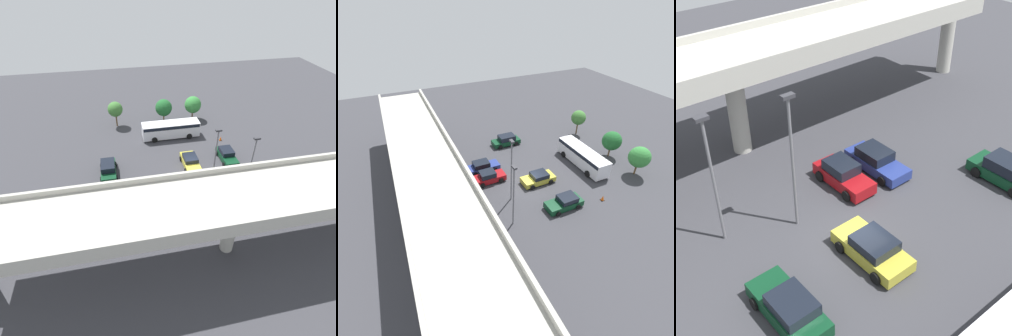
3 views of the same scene
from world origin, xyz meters
TOP-DOWN VIEW (x-y plane):
  - ground_plane at (0.00, 0.00)m, footprint 92.73×92.73m
  - highway_overpass at (0.00, 12.43)m, footprint 44.56×6.59m
  - parked_car_0 at (-5.54, -1.60)m, footprint 2.15×4.52m
  - parked_car_1 at (-0.06, -1.25)m, footprint 2.24×4.50m
  - parked_car_2 at (2.87, 4.69)m, footprint 2.01×4.30m
  - parked_car_3 at (5.63, 4.57)m, footprint 2.07×4.68m
  - parked_car_4 at (11.07, -1.67)m, footprint 2.20×4.59m
  - shuttle_bus at (1.01, -9.26)m, footprint 9.07×2.62m
  - lamp_post_near_aisle at (-1.54, 3.52)m, footprint 0.70×0.35m
  - lamp_post_mid_lot at (-5.33, 5.10)m, footprint 0.70×0.35m
  - tree_front_left at (-4.06, -14.55)m, footprint 2.90×2.90m
  - tree_front_centre at (1.13, -14.58)m, footprint 2.88×2.88m
  - tree_front_right at (9.34, -14.67)m, footprint 2.49×2.49m
  - traffic_cone at (-6.53, -6.60)m, footprint 0.44×0.44m

SIDE VIEW (x-z plane):
  - ground_plane at x=0.00m, z-range 0.00..0.00m
  - traffic_cone at x=-6.53m, z-range -0.02..0.68m
  - parked_car_1 at x=-0.06m, z-range -0.04..1.43m
  - parked_car_3 at x=5.63m, z-range -0.06..1.46m
  - parked_car_0 at x=-5.54m, z-range -0.06..1.49m
  - parked_car_2 at x=2.87m, z-range -0.06..1.59m
  - parked_car_4 at x=11.07m, z-range -0.04..1.63m
  - shuttle_bus at x=1.01m, z-range 0.25..2.79m
  - tree_front_centre at x=1.13m, z-range 0.60..4.69m
  - tree_front_left at x=-4.06m, z-range 0.64..4.85m
  - tree_front_right at x=9.34m, z-range 0.91..5.26m
  - lamp_post_mid_lot at x=-5.33m, z-range 0.68..8.37m
  - lamp_post_near_aisle at x=-1.54m, z-range 0.69..8.91m
  - highway_overpass at x=0.00m, z-range 2.53..10.27m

